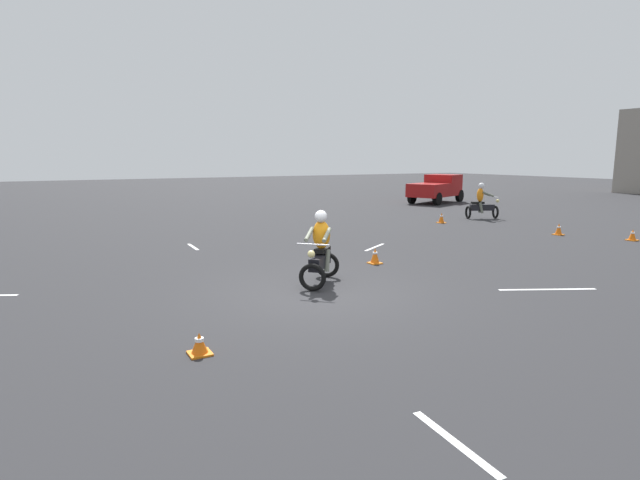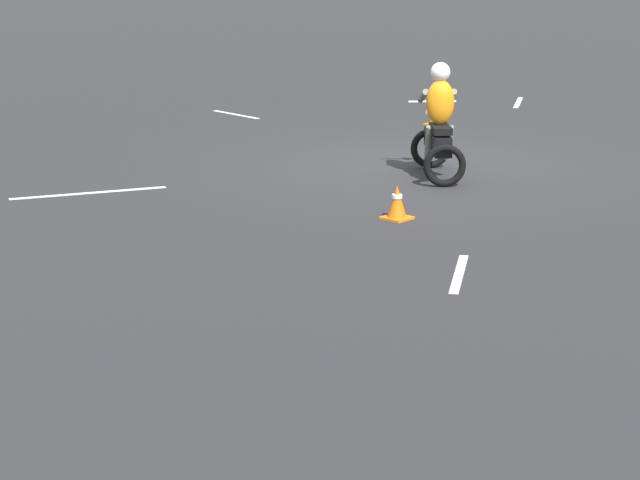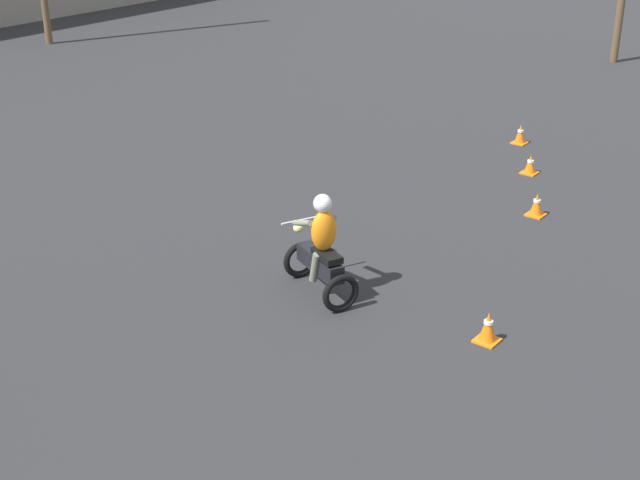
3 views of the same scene
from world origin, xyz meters
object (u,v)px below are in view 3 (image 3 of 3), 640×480
at_px(traffic_cone_far_center, 520,134).
at_px(traffic_cone_mid_left, 488,328).
at_px(motorcycle_rider_background, 321,251).
at_px(traffic_cone_far_right, 537,205).
at_px(traffic_cone_near_right, 530,165).

bearing_deg(traffic_cone_far_center, traffic_cone_mid_left, -156.55).
height_order(motorcycle_rider_background, traffic_cone_mid_left, motorcycle_rider_background).
bearing_deg(traffic_cone_mid_left, traffic_cone_far_right, 17.49).
bearing_deg(traffic_cone_far_center, traffic_cone_far_right, -149.86).
bearing_deg(traffic_cone_far_center, traffic_cone_near_right, -147.95).
height_order(motorcycle_rider_background, traffic_cone_far_center, motorcycle_rider_background).
relative_size(traffic_cone_near_right, traffic_cone_far_right, 0.91).
bearing_deg(traffic_cone_far_right, traffic_cone_mid_left, -162.51).
relative_size(motorcycle_rider_background, traffic_cone_far_right, 3.83).
distance_m(traffic_cone_near_right, traffic_cone_mid_left, 7.12).
distance_m(traffic_cone_near_right, traffic_cone_far_right, 2.30).
xyz_separation_m(traffic_cone_mid_left, traffic_cone_far_center, (8.35, 3.62, -0.01)).
xyz_separation_m(motorcycle_rider_background, traffic_cone_mid_left, (0.30, -2.69, -0.51)).
height_order(traffic_cone_far_right, traffic_cone_far_center, traffic_cone_far_center).
bearing_deg(traffic_cone_mid_left, traffic_cone_far_center, 23.45).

